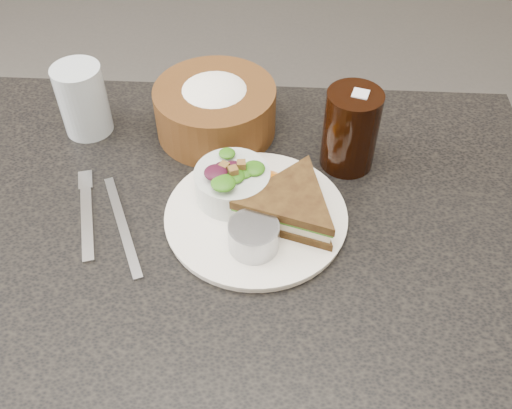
{
  "coord_description": "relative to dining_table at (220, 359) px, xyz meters",
  "views": [
    {
      "loc": [
        0.1,
        -0.52,
        1.36
      ],
      "look_at": [
        0.07,
        0.02,
        0.78
      ],
      "focal_mm": 40.0,
      "sensor_mm": 36.0,
      "label": 1
    }
  ],
  "objects": [
    {
      "name": "sandwich",
      "position": [
        0.12,
        0.02,
        0.41
      ],
      "size": [
        0.21,
        0.21,
        0.05
      ],
      "primitive_type": null,
      "rotation": [
        0.0,
        0.0,
        -0.29
      ],
      "color": "#483215",
      "rests_on": "dinner_plate"
    },
    {
      "name": "orange_wedge",
      "position": [
        0.08,
        0.09,
        0.4
      ],
      "size": [
        0.07,
        0.07,
        0.02
      ],
      "primitive_type": "cone",
      "rotation": [
        0.0,
        0.0,
        0.23
      ],
      "color": "orange",
      "rests_on": "dinner_plate"
    },
    {
      "name": "dining_table",
      "position": [
        0.0,
        0.0,
        0.0
      ],
      "size": [
        1.0,
        0.7,
        0.75
      ],
      "primitive_type": "cube",
      "color": "black",
      "rests_on": "floor"
    },
    {
      "name": "fork",
      "position": [
        -0.17,
        0.01,
        0.38
      ],
      "size": [
        0.06,
        0.16,
        0.0
      ],
      "primitive_type": "cube",
      "rotation": [
        0.0,
        0.0,
        0.29
      ],
      "color": "#A2A2A2",
      "rests_on": "dining_table"
    },
    {
      "name": "dinner_plate",
      "position": [
        0.07,
        0.02,
        0.38
      ],
      "size": [
        0.26,
        0.26,
        0.01
      ],
      "primitive_type": "cylinder",
      "color": "silver",
      "rests_on": "dining_table"
    },
    {
      "name": "bread_basket",
      "position": [
        -0.01,
        0.22,
        0.43
      ],
      "size": [
        0.22,
        0.22,
        0.11
      ],
      "primitive_type": null,
      "rotation": [
        0.0,
        0.0,
        -0.13
      ],
      "color": "#593718",
      "rests_on": "dining_table"
    },
    {
      "name": "water_glass",
      "position": [
        -0.22,
        0.21,
        0.43
      ],
      "size": [
        0.1,
        0.1,
        0.12
      ],
      "primitive_type": "cylinder",
      "rotation": [
        0.0,
        0.0,
        -0.32
      ],
      "color": "#ACB9C4",
      "rests_on": "dining_table"
    },
    {
      "name": "knife",
      "position": [
        -0.12,
        -0.0,
        0.38
      ],
      "size": [
        0.09,
        0.19,
        0.0
      ],
      "primitive_type": "cube",
      "rotation": [
        0.0,
        0.0,
        0.43
      ],
      "color": "#999B9F",
      "rests_on": "dining_table"
    },
    {
      "name": "cola_glass",
      "position": [
        0.2,
        0.15,
        0.45
      ],
      "size": [
        0.1,
        0.1,
        0.14
      ],
      "primitive_type": null,
      "rotation": [
        0.0,
        0.0,
        -0.18
      ],
      "color": "black",
      "rests_on": "dining_table"
    },
    {
      "name": "dressing_ramekin",
      "position": [
        0.07,
        -0.04,
        0.41
      ],
      "size": [
        0.08,
        0.08,
        0.04
      ],
      "primitive_type": "cylinder",
      "rotation": [
        0.0,
        0.0,
        -0.19
      ],
      "color": "#999CA1",
      "rests_on": "dinner_plate"
    },
    {
      "name": "salad_bowl",
      "position": [
        0.03,
        0.06,
        0.42
      ],
      "size": [
        0.11,
        0.11,
        0.06
      ],
      "primitive_type": null,
      "rotation": [
        0.0,
        0.0,
        -0.06
      ],
      "color": "#B9C2BD",
      "rests_on": "dinner_plate"
    }
  ]
}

